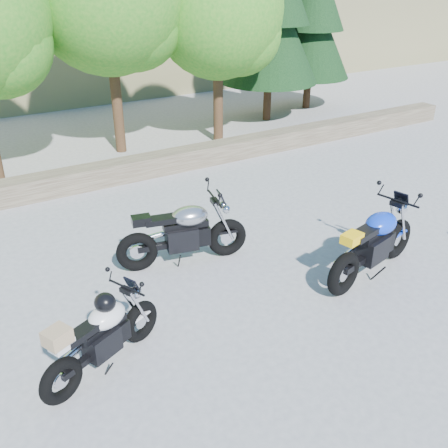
{
  "coord_description": "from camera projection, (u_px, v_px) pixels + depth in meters",
  "views": [
    {
      "loc": [
        -3.62,
        -5.37,
        4.56
      ],
      "look_at": [
        0.2,
        1.0,
        0.75
      ],
      "focal_mm": 40.0,
      "sensor_mm": 36.0,
      "label": 1
    }
  ],
  "objects": [
    {
      "name": "ground",
      "position": [
        246.0,
        294.0,
        7.84
      ],
      "size": [
        90.0,
        90.0,
        0.0
      ],
      "primitive_type": "plane",
      "color": "gray",
      "rests_on": "ground"
    },
    {
      "name": "stone_wall",
      "position": [
        120.0,
        171.0,
        11.92
      ],
      "size": [
        22.0,
        0.55,
        0.5
      ],
      "primitive_type": "cube",
      "color": "brown",
      "rests_on": "ground"
    },
    {
      "name": "tree_decid_right",
      "position": [
        222.0,
        14.0,
        13.23
      ],
      "size": [
        3.54,
        3.54,
        5.41
      ],
      "color": "#382314",
      "rests_on": "ground"
    },
    {
      "name": "conifer_near",
      "position": [
        271.0,
        1.0,
        15.25
      ],
      "size": [
        3.17,
        3.17,
        7.06
      ],
      "color": "#382314",
      "rests_on": "ground"
    },
    {
      "name": "conifer_far",
      "position": [
        313.0,
        12.0,
        16.91
      ],
      "size": [
        2.82,
        2.82,
        6.27
      ],
      "color": "#382314",
      "rests_on": "ground"
    },
    {
      "name": "silver_bike",
      "position": [
        184.0,
        234.0,
        8.44
      ],
      "size": [
        2.27,
        0.81,
        1.15
      ],
      "rotation": [
        0.0,
        0.0,
        -0.22
      ],
      "color": "black",
      "rests_on": "ground"
    },
    {
      "name": "white_bike",
      "position": [
        101.0,
        335.0,
        6.16
      ],
      "size": [
        1.81,
        0.95,
        1.07
      ],
      "rotation": [
        0.0,
        0.0,
        0.42
      ],
      "color": "black",
      "rests_on": "ground"
    },
    {
      "name": "blue_bike",
      "position": [
        374.0,
        244.0,
        8.1
      ],
      "size": [
        2.34,
        0.85,
        1.18
      ],
      "rotation": [
        0.0,
        0.0,
        0.22
      ],
      "color": "black",
      "rests_on": "ground"
    }
  ]
}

